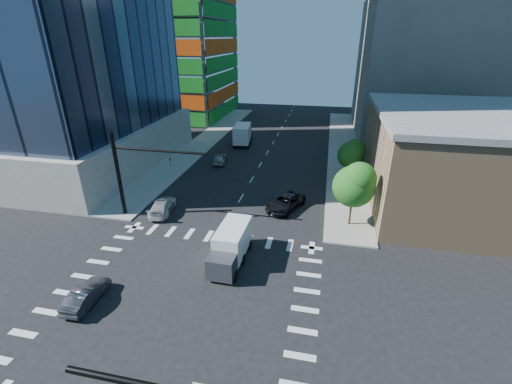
# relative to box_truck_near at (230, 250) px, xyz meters

# --- Properties ---
(ground) EXTENTS (160.00, 160.00, 0.00)m
(ground) POSITION_rel_box_truck_near_xyz_m (-2.26, -5.27, -1.34)
(ground) COLOR black
(ground) RESTS_ON ground
(road_markings) EXTENTS (20.00, 20.00, 0.01)m
(road_markings) POSITION_rel_box_truck_near_xyz_m (-2.26, -5.27, -1.34)
(road_markings) COLOR silver
(road_markings) RESTS_ON ground
(sidewalk_ne) EXTENTS (5.00, 60.00, 0.15)m
(sidewalk_ne) POSITION_rel_box_truck_near_xyz_m (10.24, 34.73, -1.27)
(sidewalk_ne) COLOR gray
(sidewalk_ne) RESTS_ON ground
(sidewalk_nw) EXTENTS (5.00, 60.00, 0.15)m
(sidewalk_nw) POSITION_rel_box_truck_near_xyz_m (-14.76, 34.73, -1.27)
(sidewalk_nw) COLOR gray
(sidewalk_nw) RESTS_ON ground
(construction_building) EXTENTS (25.16, 34.50, 70.60)m
(construction_building) POSITION_rel_box_truck_near_xyz_m (-29.67, 56.66, 23.27)
(construction_building) COLOR slate
(construction_building) RESTS_ON ground
(commercial_building) EXTENTS (20.50, 22.50, 10.60)m
(commercial_building) POSITION_rel_box_truck_near_xyz_m (22.74, 16.73, 3.97)
(commercial_building) COLOR tan
(commercial_building) RESTS_ON ground
(bg_building_ne) EXTENTS (24.00, 30.00, 28.00)m
(bg_building_ne) POSITION_rel_box_truck_near_xyz_m (24.74, 49.73, 12.66)
(bg_building_ne) COLOR #66605C
(bg_building_ne) RESTS_ON ground
(signal_mast_nw) EXTENTS (10.20, 0.40, 9.00)m
(signal_mast_nw) POSITION_rel_box_truck_near_xyz_m (-12.26, 6.23, 4.15)
(signal_mast_nw) COLOR black
(signal_mast_nw) RESTS_ON sidewalk_nw
(tree_south) EXTENTS (4.16, 4.16, 6.82)m
(tree_south) POSITION_rel_box_truck_near_xyz_m (10.37, 8.63, 3.34)
(tree_south) COLOR #382316
(tree_south) RESTS_ON sidewalk_ne
(tree_north) EXTENTS (3.54, 3.52, 5.78)m
(tree_north) POSITION_rel_box_truck_near_xyz_m (10.67, 20.63, 2.64)
(tree_north) COLOR #382316
(tree_north) RESTS_ON sidewalk_ne
(car_nb_far) EXTENTS (4.61, 6.20, 1.57)m
(car_nb_far) POSITION_rel_box_truck_near_xyz_m (3.32, 11.01, -0.56)
(car_nb_far) COLOR black
(car_nb_far) RESTS_ON ground
(car_sb_near) EXTENTS (2.97, 5.53, 1.52)m
(car_sb_near) POSITION_rel_box_truck_near_xyz_m (-9.82, 7.44, -0.58)
(car_sb_near) COLOR silver
(car_sb_near) RESTS_ON ground
(car_sb_mid) EXTENTS (2.41, 4.67, 1.52)m
(car_sb_mid) POSITION_rel_box_truck_near_xyz_m (-8.49, 24.20, -0.58)
(car_sb_mid) COLOR #95969C
(car_sb_mid) RESTS_ON ground
(car_sb_cross) EXTENTS (1.59, 4.24, 1.38)m
(car_sb_cross) POSITION_rel_box_truck_near_xyz_m (-8.96, -6.79, -0.65)
(car_sb_cross) COLOR #434347
(car_sb_cross) RESTS_ON ground
(box_truck_near) EXTENTS (2.61, 5.85, 3.04)m
(box_truck_near) POSITION_rel_box_truck_near_xyz_m (0.00, 0.00, 0.00)
(box_truck_near) COLOR black
(box_truck_near) RESTS_ON ground
(box_truck_far) EXTENTS (3.80, 7.15, 3.58)m
(box_truck_far) POSITION_rel_box_truck_near_xyz_m (-7.56, 35.22, 0.24)
(box_truck_far) COLOR black
(box_truck_far) RESTS_ON ground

